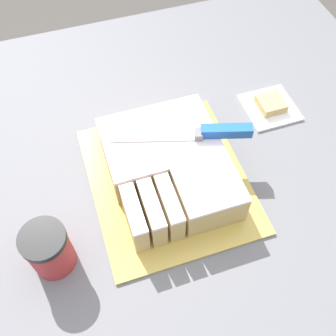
{
  "coord_description": "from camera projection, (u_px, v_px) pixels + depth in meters",
  "views": [
    {
      "loc": [
        -0.06,
        -0.43,
        1.61
      ],
      "look_at": [
        0.07,
        -0.02,
        0.96
      ],
      "focal_mm": 42.0,
      "sensor_mm": 36.0,
      "label": 1
    }
  ],
  "objects": [
    {
      "name": "paper_napkin",
      "position": [
        270.0,
        108.0,
        0.93
      ],
      "size": [
        0.12,
        0.12,
        0.01
      ],
      "color": "white",
      "rests_on": "countertop"
    },
    {
      "name": "brownie",
      "position": [
        271.0,
        104.0,
        0.91
      ],
      "size": [
        0.06,
        0.06,
        0.02
      ],
      "color": "tan",
      "rests_on": "paper_napkin"
    },
    {
      "name": "countertop",
      "position": [
        143.0,
        263.0,
        1.19
      ],
      "size": [
        1.4,
        1.1,
        0.91
      ],
      "color": "slate",
      "rests_on": "ground_plane"
    },
    {
      "name": "coffee_cup",
      "position": [
        49.0,
        250.0,
        0.68
      ],
      "size": [
        0.08,
        0.08,
        0.1
      ],
      "color": "#B23333",
      "rests_on": "countertop"
    },
    {
      "name": "ground_plane",
      "position": [
        149.0,
        304.0,
        1.57
      ],
      "size": [
        8.0,
        8.0,
        0.0
      ],
      "primitive_type": "plane",
      "color": "#4C4742"
    },
    {
      "name": "cake_board",
      "position": [
        168.0,
        179.0,
        0.81
      ],
      "size": [
        0.31,
        0.36,
        0.01
      ],
      "color": "gold",
      "rests_on": "countertop"
    },
    {
      "name": "cake",
      "position": [
        169.0,
        166.0,
        0.78
      ],
      "size": [
        0.22,
        0.27,
        0.08
      ],
      "color": "tan",
      "rests_on": "cake_board"
    },
    {
      "name": "knife",
      "position": [
        213.0,
        134.0,
        0.77
      ],
      "size": [
        0.27,
        0.1,
        0.02
      ],
      "rotation": [
        0.0,
        0.0,
        2.85
      ],
      "color": "silver",
      "rests_on": "cake"
    }
  ]
}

